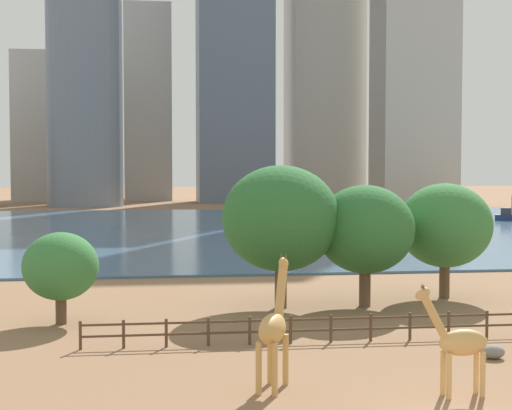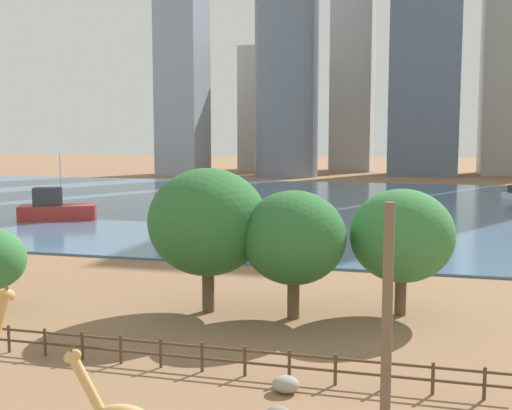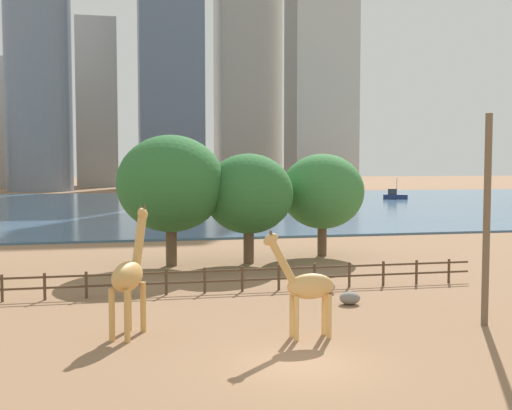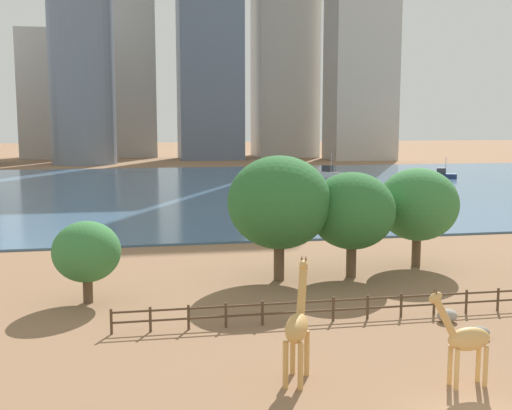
{
  "view_description": "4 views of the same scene",
  "coord_description": "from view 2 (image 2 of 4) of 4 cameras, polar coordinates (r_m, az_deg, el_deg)",
  "views": [
    {
      "loc": [
        -9.75,
        -23.53,
        8.28
      ],
      "look_at": [
        -0.93,
        43.02,
        4.88
      ],
      "focal_mm": 55.0,
      "sensor_mm": 36.0,
      "label": 1
    },
    {
      "loc": [
        9.5,
        -13.19,
        10.19
      ],
      "look_at": [
        -1.86,
        29.66,
        5.28
      ],
      "focal_mm": 45.0,
      "sensor_mm": 36.0,
      "label": 2
    },
    {
      "loc": [
        -5.77,
        -19.61,
        6.51
      ],
      "look_at": [
        3.96,
        24.93,
        3.53
      ],
      "focal_mm": 45.0,
      "sensor_mm": 36.0,
      "label": 3
    },
    {
      "loc": [
        -11.71,
        -19.57,
        10.64
      ],
      "look_at": [
        -0.55,
        38.77,
        2.66
      ],
      "focal_mm": 45.0,
      "sensor_mm": 36.0,
      "label": 4
    }
  ],
  "objects": [
    {
      "name": "tree_right_tall",
      "position": [
        36.77,
        12.84,
        -2.69
      ],
      "size": [
        5.83,
        5.83,
        7.17
      ],
      "color": "brown",
      "rests_on": "ground"
    },
    {
      "name": "skyline_tower_short",
      "position": [
        183.59,
        1.27,
        8.5
      ],
      "size": [
        15.5,
        13.58,
        34.33
      ],
      "primitive_type": "cube",
      "color": "#B7B2A8",
      "rests_on": "ground"
    },
    {
      "name": "utility_pole",
      "position": [
        17.52,
        11.49,
        -13.66
      ],
      "size": [
        0.28,
        0.28,
        8.48
      ],
      "primitive_type": "cylinder",
      "color": "brown",
      "rests_on": "ground"
    },
    {
      "name": "tree_center_broad",
      "position": [
        36.53,
        -4.32,
        -1.52
      ],
      "size": [
        6.81,
        6.81,
        8.29
      ],
      "color": "brown",
      "rests_on": "ground"
    },
    {
      "name": "harbor_water",
      "position": [
        91.25,
        8.78,
        -0.1
      ],
      "size": [
        180.0,
        86.0,
        0.2
      ],
      "primitive_type": "cube",
      "color": "#476B8C",
      "rests_on": "ground"
    },
    {
      "name": "enclosure_fence",
      "position": [
        28.61,
        -6.11,
        -12.97
      ],
      "size": [
        26.12,
        0.14,
        1.3
      ],
      "color": "#4C3826",
      "rests_on": "ground"
    },
    {
      "name": "boat_ferry",
      "position": [
        78.41,
        -17.4,
        -0.33
      ],
      "size": [
        9.16,
        6.46,
        7.78
      ],
      "rotation": [
        0.0,
        0.0,
        0.43
      ],
      "color": "#B22D28",
      "rests_on": "harbor_water"
    },
    {
      "name": "skyline_block_wide",
      "position": [
        181.86,
        8.6,
        10.31
      ],
      "size": [
        11.02,
        13.99,
        46.08
      ],
      "primitive_type": "cube",
      "color": "#B7B2A8",
      "rests_on": "ground"
    },
    {
      "name": "tree_left_large",
      "position": [
        35.27,
        3.37,
        -2.93
      ],
      "size": [
        5.76,
        5.76,
        7.14
      ],
      "color": "brown",
      "rests_on": "ground"
    },
    {
      "name": "ground_plane",
      "position": [
        94.23,
        8.97,
        0.04
      ],
      "size": [
        400.0,
        400.0,
        0.0
      ],
      "primitive_type": "plane",
      "color": "#8C6647"
    },
    {
      "name": "boulder_by_pole",
      "position": [
        26.35,
        2.65,
        -15.63
      ],
      "size": [
        1.09,
        0.91,
        0.68
      ],
      "primitive_type": "ellipsoid",
      "color": "gray",
      "rests_on": "ground"
    }
  ]
}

